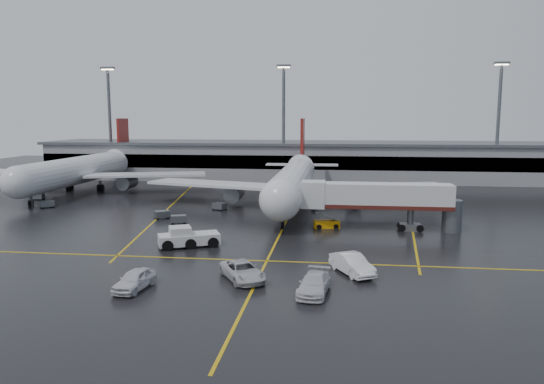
# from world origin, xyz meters

# --- Properties ---
(ground) EXTENTS (220.00, 220.00, 0.00)m
(ground) POSITION_xyz_m (0.00, 0.00, 0.00)
(ground) COLOR black
(ground) RESTS_ON ground
(apron_line_centre) EXTENTS (0.25, 90.00, 0.02)m
(apron_line_centre) POSITION_xyz_m (0.00, 0.00, 0.01)
(apron_line_centre) COLOR gold
(apron_line_centre) RESTS_ON ground
(apron_line_stop) EXTENTS (60.00, 0.25, 0.02)m
(apron_line_stop) POSITION_xyz_m (0.00, -22.00, 0.01)
(apron_line_stop) COLOR gold
(apron_line_stop) RESTS_ON ground
(apron_line_left) EXTENTS (9.99, 69.35, 0.02)m
(apron_line_left) POSITION_xyz_m (-20.00, 10.00, 0.01)
(apron_line_left) COLOR gold
(apron_line_left) RESTS_ON ground
(apron_line_right) EXTENTS (7.57, 69.64, 0.02)m
(apron_line_right) POSITION_xyz_m (18.00, 10.00, 0.01)
(apron_line_right) COLOR gold
(apron_line_right) RESTS_ON ground
(terminal) EXTENTS (122.00, 19.00, 8.60)m
(terminal) POSITION_xyz_m (0.00, 47.93, 4.32)
(terminal) COLOR gray
(terminal) RESTS_ON ground
(light_mast_left) EXTENTS (3.00, 1.20, 25.45)m
(light_mast_left) POSITION_xyz_m (-45.00, 42.00, 14.47)
(light_mast_left) COLOR #595B60
(light_mast_left) RESTS_ON ground
(light_mast_mid) EXTENTS (3.00, 1.20, 25.45)m
(light_mast_mid) POSITION_xyz_m (-5.00, 42.00, 14.47)
(light_mast_mid) COLOR #595B60
(light_mast_mid) RESTS_ON ground
(light_mast_right) EXTENTS (3.00, 1.20, 25.45)m
(light_mast_right) POSITION_xyz_m (40.00, 42.00, 14.47)
(light_mast_right) COLOR #595B60
(light_mast_right) RESTS_ON ground
(main_airliner) EXTENTS (48.80, 45.60, 14.10)m
(main_airliner) POSITION_xyz_m (0.00, 9.70, 4.21)
(main_airliner) COLOR silver
(main_airliner) RESTS_ON ground
(second_airliner) EXTENTS (48.80, 45.60, 14.10)m
(second_airliner) POSITION_xyz_m (-42.00, 21.70, 4.21)
(second_airliner) COLOR silver
(second_airliner) RESTS_ON ground
(jet_bridge) EXTENTS (19.90, 3.40, 6.05)m
(jet_bridge) POSITION_xyz_m (11.87, -6.00, 3.93)
(jet_bridge) COLOR silver
(jet_bridge) RESTS_ON ground
(pushback_tractor) EXTENTS (7.08, 5.09, 2.35)m
(pushback_tractor) POSITION_xyz_m (-9.46, -17.37, 0.94)
(pushback_tractor) COLOR silver
(pushback_tractor) RESTS_ON ground
(belt_loader) EXTENTS (3.48, 2.07, 2.07)m
(belt_loader) POSITION_xyz_m (5.57, -5.68, 0.51)
(belt_loader) COLOR orange
(belt_loader) RESTS_ON ground
(service_van_a) EXTENTS (5.28, 6.34, 1.61)m
(service_van_a) POSITION_xyz_m (-1.28, -28.18, 0.80)
(service_van_a) COLOR silver
(service_van_a) RESTS_ON ground
(service_van_b) EXTENTS (2.87, 5.71, 1.59)m
(service_van_b) POSITION_xyz_m (5.07, -30.87, 0.80)
(service_van_b) COLOR silver
(service_van_b) RESTS_ON ground
(service_van_c) EXTENTS (4.33, 5.81, 1.83)m
(service_van_c) POSITION_xyz_m (8.24, -25.18, 0.92)
(service_van_c) COLOR white
(service_van_c) RESTS_ON ground
(service_van_d) EXTENTS (2.55, 5.05, 1.65)m
(service_van_d) POSITION_xyz_m (-9.66, -31.76, 0.83)
(service_van_d) COLOR silver
(service_van_d) RESTS_ON ground
(baggage_cart_a) EXTENTS (2.31, 1.88, 1.12)m
(baggage_cart_a) POSITION_xyz_m (-14.22, -5.36, 0.63)
(baggage_cart_a) COLOR #595B60
(baggage_cart_a) RESTS_ON ground
(baggage_cart_b) EXTENTS (2.39, 2.19, 1.12)m
(baggage_cart_b) POSITION_xyz_m (-17.53, -2.42, 0.63)
(baggage_cart_b) COLOR #595B60
(baggage_cart_b) RESTS_ON ground
(baggage_cart_c) EXTENTS (2.38, 2.11, 1.12)m
(baggage_cart_c) POSITION_xyz_m (-11.05, 5.23, 0.63)
(baggage_cart_c) COLOR #595B60
(baggage_cart_c) RESTS_ON ground
(baggage_cart_d) EXTENTS (2.12, 1.50, 1.12)m
(baggage_cart_d) POSITION_xyz_m (-44.53, 11.02, 0.63)
(baggage_cart_d) COLOR #595B60
(baggage_cart_d) RESTS_ON ground
(baggage_cart_e) EXTENTS (2.35, 2.32, 1.12)m
(baggage_cart_e) POSITION_xyz_m (-38.49, 3.77, 0.63)
(baggage_cart_e) COLOR #595B60
(baggage_cart_e) RESTS_ON ground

